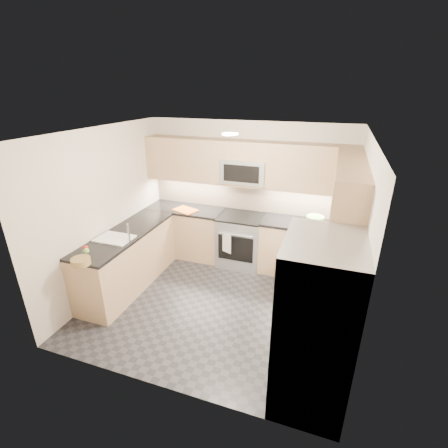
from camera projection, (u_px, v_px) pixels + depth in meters
The scene contains 35 objects.
floor at pixel (216, 302), 4.91m from camera, with size 3.60×3.20×0.00m, color black.
ceiling at pixel (215, 132), 3.93m from camera, with size 3.60×3.20×0.02m, color beige.
wall_back at pixel (247, 193), 5.81m from camera, with size 3.60×0.02×2.50m, color beige.
wall_front at pixel (156, 291), 3.03m from camera, with size 3.60×0.02×2.50m, color beige.
wall_left at pixel (106, 211), 4.96m from camera, with size 0.02×3.20×2.50m, color beige.
wall_right at pixel (356, 246), 3.87m from camera, with size 0.02×3.20×2.50m, color beige.
base_cab_back_left at pixel (187, 232), 6.19m from camera, with size 1.42×0.60×0.90m, color tan.
base_cab_back_right at pixel (302, 249), 5.53m from camera, with size 1.42×0.60×0.90m, color tan.
base_cab_right at pixel (323, 291), 4.41m from camera, with size 0.60×1.70×0.90m, color tan.
base_cab_peninsula at pixel (128, 260), 5.18m from camera, with size 0.60×2.00×0.90m, color tan.
countertop_back_left at pixel (185, 209), 6.01m from camera, with size 1.42×0.63×0.04m, color black.
countertop_back_right at pixel (305, 224), 5.35m from camera, with size 1.42×0.63×0.04m, color black.
countertop_right at pixel (327, 261), 4.22m from camera, with size 0.63×1.70×0.04m, color black.
countertop_peninsula at pixel (125, 234), 5.00m from camera, with size 0.63×2.00×0.04m, color black.
upper_cab_back at pixel (245, 163), 5.43m from camera, with size 3.60×0.35×0.75m, color tan.
upper_cab_right at pixel (348, 192), 3.94m from camera, with size 0.35×1.95×0.75m, color tan.
backsplash_back at pixel (247, 196), 5.83m from camera, with size 3.60×0.01×0.51m, color #C9AC91.
backsplash_right at pixel (354, 235), 4.29m from camera, with size 0.01×2.30×0.51m, color #C9AC91.
gas_range at pixel (241, 241), 5.84m from camera, with size 0.76×0.65×0.91m, color #9A9CA1.
range_cooktop at pixel (241, 217), 5.66m from camera, with size 0.76×0.65×0.03m, color black.
oven_door_glass at pixel (235, 249), 5.55m from camera, with size 0.62×0.02×0.45m, color black.
oven_handle at pixel (235, 235), 5.43m from camera, with size 0.02×0.02×0.60m, color #B2B5BA.
microwave at pixel (244, 171), 5.46m from camera, with size 0.76×0.40×0.40m, color #9CA0A4.
microwave_door at pixel (241, 174), 5.28m from camera, with size 0.60×0.01×0.28m, color black.
refrigerator at pixel (315, 325), 3.12m from camera, with size 0.70×0.90×1.80m, color #9FA1A7.
fridge_handle_left at pixel (274, 324), 3.05m from camera, with size 0.02×0.02×1.20m, color #B2B5BA.
fridge_handle_right at pixel (280, 302), 3.37m from camera, with size 0.02×0.02×1.20m, color #B2B5BA.
sink_basin at pixel (115, 243), 4.80m from camera, with size 0.52×0.38×0.16m, color white.
faucet at pixel (129, 233), 4.64m from camera, with size 0.03×0.03×0.28m, color silver.
utensil_bowl at pixel (315, 221), 5.21m from camera, with size 0.28×0.28×0.16m, color #71B54D.
cutting_board at pixel (185, 210), 5.88m from camera, with size 0.42×0.29×0.01m, color #C65512.
fruit_basket at pixel (81, 261), 4.08m from camera, with size 0.24×0.24×0.09m, color olive.
fruit_apple at pixel (85, 248), 4.26m from camera, with size 0.07×0.07×0.07m, color #A21B12.
fruit_pear at pixel (86, 251), 4.19m from camera, with size 0.07×0.07×0.07m, color #609F44.
dish_towel_check at pixel (227, 243), 5.52m from camera, with size 0.18×0.02×0.34m, color white.
Camera 1 is at (1.44, -3.79, 3.01)m, focal length 26.00 mm.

